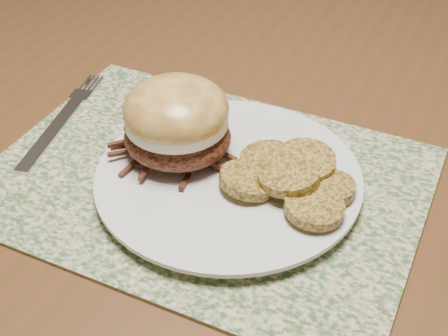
# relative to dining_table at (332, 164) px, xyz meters

# --- Properties ---
(dining_table) EXTENTS (1.50, 0.90, 0.75)m
(dining_table) POSITION_rel_dining_table_xyz_m (0.00, 0.00, 0.00)
(dining_table) COLOR #562F19
(dining_table) RESTS_ON ground
(placemat) EXTENTS (0.45, 0.33, 0.00)m
(placemat) POSITION_rel_dining_table_xyz_m (-0.09, -0.19, 0.08)
(placemat) COLOR #39582D
(placemat) RESTS_ON dining_table
(dinner_plate) EXTENTS (0.26, 0.26, 0.02)m
(dinner_plate) POSITION_rel_dining_table_xyz_m (-0.06, -0.19, 0.09)
(dinner_plate) COLOR silver
(dinner_plate) RESTS_ON placemat
(pork_sandwich) EXTENTS (0.13, 0.13, 0.09)m
(pork_sandwich) POSITION_rel_dining_table_xyz_m (-0.13, -0.18, 0.14)
(pork_sandwich) COLOR black
(pork_sandwich) RESTS_ON dinner_plate
(roasted_potatoes) EXTENTS (0.15, 0.15, 0.03)m
(roasted_potatoes) POSITION_rel_dining_table_xyz_m (0.00, -0.18, 0.11)
(roasted_potatoes) COLOR olive
(roasted_potatoes) RESTS_ON dinner_plate
(fork) EXTENTS (0.06, 0.21, 0.00)m
(fork) POSITION_rel_dining_table_xyz_m (-0.29, -0.16, 0.09)
(fork) COLOR #BBBBC2
(fork) RESTS_ON placemat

